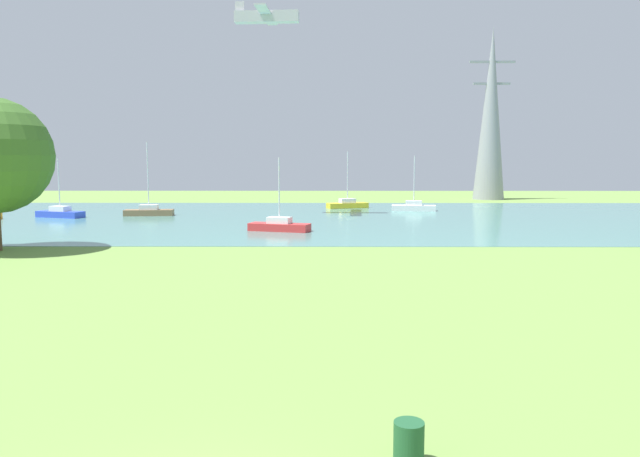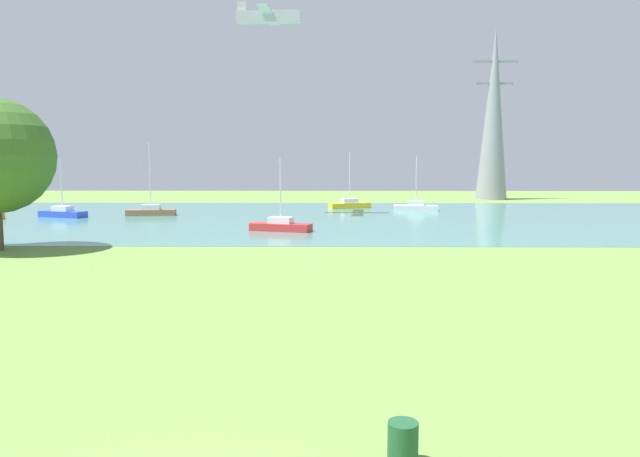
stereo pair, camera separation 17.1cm
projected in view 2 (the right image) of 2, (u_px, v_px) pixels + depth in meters
ground_plane at (282, 269)px, 30.36m from camera, size 160.00×160.00×0.00m
litter_bin at (403, 443)px, 10.81m from camera, size 0.56×0.56×0.80m
water_surface at (304, 217)px, 58.18m from camera, size 140.00×40.00×0.02m
sailboat_yellow at (349, 204)px, 69.54m from camera, size 5.02×3.05×6.58m
sailboat_brown at (151, 211)px, 60.06m from camera, size 4.93×1.98×7.38m
sailboat_blue at (63, 213)px, 58.27m from camera, size 5.03×2.98×5.73m
sailboat_red at (281, 225)px, 46.78m from camera, size 5.03×2.81×5.75m
sailboat_white at (416, 207)px, 65.79m from camera, size 4.97×2.20×6.04m
electricity_pylon at (493, 114)px, 84.29m from camera, size 6.40×4.40×24.15m
light_aircraft at (268, 17)px, 59.21m from camera, size 6.46×8.45×2.10m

